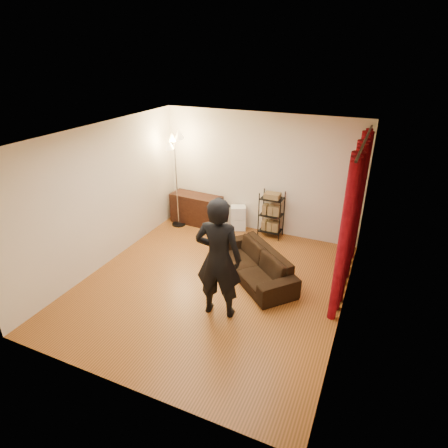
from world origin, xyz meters
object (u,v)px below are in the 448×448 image
at_px(sofa, 254,264).
at_px(floor_lamp, 177,182).
at_px(storage_boxes, 238,218).
at_px(wire_shelf, 271,215).
at_px(person, 218,259).
at_px(media_cabinet, 197,209).

relative_size(sofa, floor_lamp, 0.87).
relative_size(sofa, storage_boxes, 3.32).
distance_m(sofa, storage_boxes, 2.05).
bearing_deg(wire_shelf, person, -79.48).
distance_m(storage_boxes, wire_shelf, 0.85).
height_order(sofa, storage_boxes, storage_boxes).
height_order(sofa, wire_shelf, wire_shelf).
height_order(sofa, person, person).
bearing_deg(wire_shelf, storage_boxes, -173.03).
bearing_deg(sofa, person, -56.40).
relative_size(person, storage_boxes, 3.44).
xyz_separation_m(person, wire_shelf, (-0.06, 2.94, -0.47)).
height_order(storage_boxes, wire_shelf, wire_shelf).
relative_size(sofa, person, 0.97).
bearing_deg(floor_lamp, wire_shelf, 8.22).
distance_m(person, media_cabinet, 3.52).
height_order(wire_shelf, floor_lamp, floor_lamp).
bearing_deg(floor_lamp, person, -49.16).
xyz_separation_m(sofa, storage_boxes, (-1.04, 1.76, 0.01)).
xyz_separation_m(sofa, floor_lamp, (-2.44, 1.41, 0.82)).
bearing_deg(sofa, storage_boxes, 162.39).
xyz_separation_m(person, media_cabinet, (-1.91, 2.89, -0.63)).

